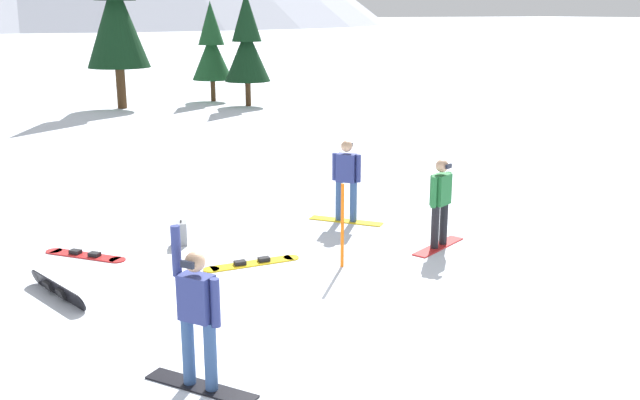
# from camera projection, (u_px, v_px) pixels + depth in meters

# --- Properties ---
(ground_plane) EXTENTS (800.00, 800.00, 0.00)m
(ground_plane) POSITION_uv_depth(u_px,v_px,m) (306.00, 334.00, 9.90)
(ground_plane) COLOR silver
(snowboarder_foreground) EXTENTS (1.08, 1.37, 1.98)m
(snowboarder_foreground) POSITION_uv_depth(u_px,v_px,m) (197.00, 315.00, 8.26)
(snowboarder_foreground) COLOR black
(snowboarder_foreground) RESTS_ON ground_plane
(snowboarder_midground) EXTENTS (1.45, 0.84, 1.69)m
(snowboarder_midground) POSITION_uv_depth(u_px,v_px,m) (440.00, 201.00, 13.33)
(snowboarder_midground) COLOR red
(snowboarder_midground) RESTS_ON ground_plane
(snowboarder_background) EXTENTS (1.26, 1.37, 1.74)m
(snowboarder_background) POSITION_uv_depth(u_px,v_px,m) (346.00, 179.00, 14.97)
(snowboarder_background) COLOR yellow
(snowboarder_background) RESTS_ON ground_plane
(loose_snowboard_near_right) EXTENTS (1.78, 0.38, 0.09)m
(loose_snowboard_near_right) POSITION_uv_depth(u_px,v_px,m) (252.00, 263.00, 12.64)
(loose_snowboard_near_right) COLOR yellow
(loose_snowboard_near_right) RESTS_ON ground_plane
(loose_snowboard_far_spare) EXTENTS (1.36, 1.45, 0.09)m
(loose_snowboard_far_spare) POSITION_uv_depth(u_px,v_px,m) (85.00, 255.00, 13.05)
(loose_snowboard_far_spare) COLOR red
(loose_snowboard_far_spare) RESTS_ON ground_plane
(loose_snowboard_near_left) EXTENTS (0.62, 1.73, 0.26)m
(loose_snowboard_near_left) POSITION_uv_depth(u_px,v_px,m) (57.00, 289.00, 11.14)
(loose_snowboard_near_left) COLOR black
(loose_snowboard_near_left) RESTS_ON ground_plane
(backpack_grey) EXTENTS (0.32, 0.36, 0.47)m
(backpack_grey) POSITION_uv_depth(u_px,v_px,m) (181.00, 233.00, 13.67)
(backpack_grey) COLOR gray
(backpack_grey) RESTS_ON ground_plane
(trail_marker_pole) EXTENTS (0.06, 0.06, 1.49)m
(trail_marker_pole) POSITION_uv_depth(u_px,v_px,m) (342.00, 226.00, 12.34)
(trail_marker_pole) COLOR orange
(trail_marker_pole) RESTS_ON ground_plane
(pine_tree_broad) EXTENTS (1.95, 1.95, 4.79)m
(pine_tree_broad) POSITION_uv_depth(u_px,v_px,m) (211.00, 47.00, 34.71)
(pine_tree_broad) COLOR #472D19
(pine_tree_broad) RESTS_ON ground_plane
(pine_tree_short) EXTENTS (2.12, 2.12, 5.20)m
(pine_tree_short) POSITION_uv_depth(u_px,v_px,m) (247.00, 44.00, 32.89)
(pine_tree_short) COLOR #472D19
(pine_tree_short) RESTS_ON ground_plane
(pine_tree_twin) EXTENTS (2.78, 2.78, 8.37)m
(pine_tree_twin) POSITION_uv_depth(u_px,v_px,m) (115.00, 5.00, 31.61)
(pine_tree_twin) COLOR #472D19
(pine_tree_twin) RESTS_ON ground_plane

